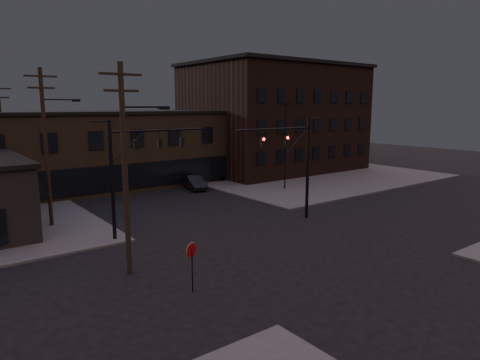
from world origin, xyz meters
The scene contains 15 objects.
ground centered at (0.00, 0.00, 0.00)m, with size 140.00×140.00×0.00m, color black.
sidewalk_ne centered at (22.00, 22.00, 0.07)m, with size 30.00×30.00×0.15m, color #474744.
building_row centered at (0.00, 28.00, 4.00)m, with size 40.00×12.00×8.00m, color #483726.
building_right centered at (22.00, 26.00, 7.00)m, with size 22.00×16.00×14.00m, color black.
traffic_signal_near centered at (5.36, 4.50, 4.93)m, with size 7.12×0.24×8.00m.
traffic_signal_far centered at (-6.72, 8.00, 5.01)m, with size 7.12×0.24×8.00m.
stop_sign centered at (-8.00, -1.99, 1.84)m, with size 0.72×0.33×2.48m.
utility_pole_near centered at (-9.43, 2.00, 5.87)m, with size 3.70×0.28×11.00m.
utility_pole_mid centered at (-10.44, 14.00, 6.13)m, with size 3.70×0.28×11.50m.
utility_pole_far centered at (-11.50, 26.00, 5.78)m, with size 2.20×0.28×11.00m.
lot_light_a centered at (13.00, 14.00, 5.51)m, with size 1.50×0.28×9.14m.
lot_light_b centered at (19.00, 19.00, 5.51)m, with size 1.50×0.28×9.14m.
parked_car_lot_a centered at (9.00, 22.70, 0.86)m, with size 1.69×4.20×1.43m, color black.
parked_car_lot_b centered at (18.11, 24.09, 0.74)m, with size 1.65×4.05×1.18m, color #A4A4A6.
car_crossing centered at (5.50, 20.22, 0.75)m, with size 1.58×4.53×1.49m, color black.
Camera 1 is at (-17.89, -18.81, 8.86)m, focal length 32.00 mm.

